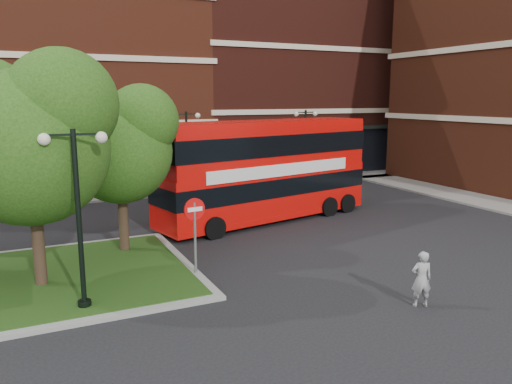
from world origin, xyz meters
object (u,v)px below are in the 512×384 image
bus (266,164)px  car_white (212,182)px  woman (421,279)px  car_silver (23,198)px

bus → car_white: 7.40m
bus → car_white: bus is taller
bus → woman: 11.05m
bus → woman: size_ratio=6.96×
car_white → bus: bearing=-172.1°
car_silver → bus: bearing=-127.6°
woman → car_white: bearing=-71.8°
car_silver → car_white: bearing=-93.3°
bus → car_white: (-0.08, 7.13, -1.95)m
car_silver → car_white: car_white is taller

